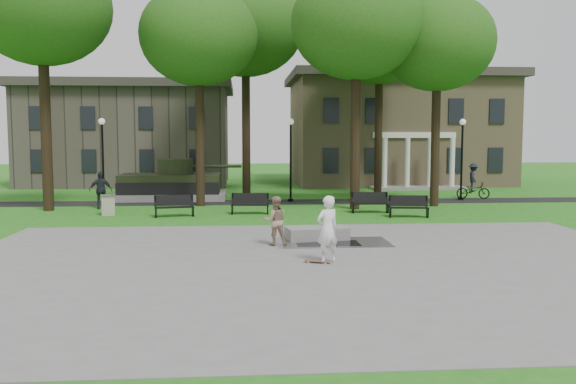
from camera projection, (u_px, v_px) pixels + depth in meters
name	position (u px, v px, depth m)	size (l,w,h in m)	color
ground	(303.00, 237.00, 22.65)	(120.00, 120.00, 0.00)	#216117
plaza	(321.00, 266.00, 17.68)	(22.00, 16.00, 0.02)	gray
footpath	(282.00, 202.00, 34.56)	(44.00, 2.60, 0.01)	black
building_right	(395.00, 128.00, 48.80)	(17.00, 12.00, 8.60)	#9E8460
building_left	(131.00, 138.00, 47.80)	(15.00, 10.00, 7.20)	#4C443D
tree_0	(41.00, 7.00, 29.75)	(6.80, 6.80, 12.97)	black
tree_1	(198.00, 36.00, 31.90)	(6.20, 6.20, 11.63)	black
tree_2	(356.00, 24.00, 30.48)	(6.60, 6.60, 12.16)	black
tree_3	(438.00, 43.00, 31.88)	(6.00, 6.00, 11.19)	black
tree_4	(245.00, 27.00, 37.42)	(7.20, 7.20, 13.50)	black
tree_5	(380.00, 42.00, 38.61)	(6.40, 6.40, 12.44)	black
lamp_left	(103.00, 153.00, 33.85)	(0.36, 0.36, 4.73)	black
lamp_mid	(291.00, 153.00, 34.64)	(0.36, 0.36, 4.73)	black
lamp_right	(462.00, 152.00, 35.38)	(0.36, 0.36, 4.73)	black
tank_monument	(171.00, 185.00, 35.98)	(7.45, 3.40, 2.40)	gray
puddle	(328.00, 243.00, 21.24)	(2.20, 1.20, 0.00)	black
concrete_block	(317.00, 233.00, 22.01)	(2.20, 1.00, 0.45)	gray
skateboard	(318.00, 262.00, 17.98)	(0.78, 0.20, 0.07)	brown
skateboarder	(327.00, 229.00, 17.97)	(0.73, 0.48, 2.00)	white
friend_watching	(275.00, 221.00, 20.83)	(0.82, 0.64, 1.69)	#997D62
pedestrian_walker	(100.00, 190.00, 31.36)	(1.13, 0.47, 1.94)	#21252D
cyclist	(473.00, 184.00, 36.32)	(2.02, 1.19, 2.13)	black
park_bench_0	(175.00, 205.00, 28.35)	(1.85, 0.87, 1.00)	black
park_bench_1	(250.00, 203.00, 29.33)	(1.82, 0.63, 1.00)	black
park_bench_2	(370.00, 202.00, 29.84)	(1.81, 0.57, 1.00)	black
park_bench_3	(408.00, 206.00, 28.18)	(1.84, 0.75, 1.00)	black
trash_bin	(108.00, 205.00, 28.93)	(0.79, 0.79, 0.96)	#ADA08F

